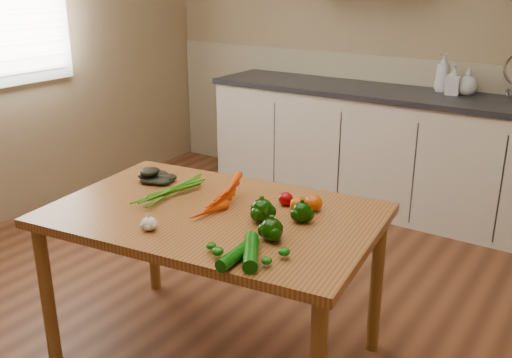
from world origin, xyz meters
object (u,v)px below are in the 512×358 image
object	(u,v)px
tomato_c	(314,203)
zucchini_a	(251,252)
table	(214,228)
soap_bottle_c	(468,82)
pepper_b	(302,212)
leafy_greens	(160,172)
carrot_bunch	(206,196)
pepper_c	(272,230)
pepper_a	(262,210)
soap_bottle_b	(453,80)
soap_bottle_a	(443,73)
zucchini_b	(238,253)
tomato_b	(299,205)
tomato_a	(286,199)
garlic_bulb	(149,224)

from	to	relation	value
tomato_c	zucchini_a	world-z (taller)	tomato_c
table	soap_bottle_c	world-z (taller)	soap_bottle_c
pepper_b	tomato_c	size ratio (longest dim) A/B	1.11
leafy_greens	tomato_c	size ratio (longest dim) A/B	2.61
soap_bottle_c	tomato_c	world-z (taller)	soap_bottle_c
table	tomato_c	xyz separation A→B (m)	(0.35, 0.24, 0.12)
soap_bottle_c	leafy_greens	distance (m)	2.34
carrot_bunch	leafy_greens	xyz separation A→B (m)	(-0.36, 0.09, 0.01)
soap_bottle_c	pepper_c	bearing A→B (deg)	64.41
table	pepper_c	distance (m)	0.39
pepper_a	pepper_c	world-z (taller)	pepper_a
soap_bottle_b	pepper_b	bearing A→B (deg)	-95.82
soap_bottle_a	zucchini_b	xyz separation A→B (m)	(0.10, -2.64, -0.27)
carrot_bunch	pepper_a	distance (m)	0.32
soap_bottle_a	tomato_b	world-z (taller)	soap_bottle_a
pepper_a	zucchini_b	xyz separation A→B (m)	(0.11, -0.32, -0.02)
carrot_bunch	soap_bottle_a	bearing A→B (deg)	74.60
pepper_b	soap_bottle_b	bearing A→B (deg)	90.64
table	pepper_b	xyz separation A→B (m)	(0.37, 0.11, 0.12)
zucchini_b	pepper_c	bearing A→B (deg)	85.15
carrot_bunch	pepper_c	size ratio (longest dim) A/B	2.90
table	tomato_b	distance (m)	0.38
carrot_bunch	pepper_a	size ratio (longest dim) A/B	2.68
tomato_b	soap_bottle_b	bearing A→B (deg)	89.04
zucchini_b	carrot_bunch	bearing A→B (deg)	140.24
carrot_bunch	zucchini_b	size ratio (longest dim) A/B	1.12
table	pepper_a	world-z (taller)	pepper_a
pepper_a	zucchini_a	distance (m)	0.33
tomato_b	tomato_a	bearing A→B (deg)	156.25
leafy_greens	tomato_b	xyz separation A→B (m)	(0.75, 0.04, -0.01)
soap_bottle_b	leafy_greens	xyz separation A→B (m)	(-0.78, -2.11, -0.22)
soap_bottle_b	tomato_c	xyz separation A→B (m)	(0.01, -2.02, -0.23)
soap_bottle_a	carrot_bunch	size ratio (longest dim) A/B	1.05
carrot_bunch	zucchini_b	world-z (taller)	carrot_bunch
table	pepper_c	world-z (taller)	pepper_c
tomato_b	zucchini_b	bearing A→B (deg)	-86.10
soap_bottle_a	zucchini_a	distance (m)	2.62
pepper_c	tomato_b	distance (m)	0.30
pepper_b	tomato_c	world-z (taller)	pepper_b
soap_bottle_b	zucchini_a	distance (m)	2.54
garlic_bulb	zucchini_b	world-z (taller)	garlic_bulb
carrot_bunch	garlic_bulb	distance (m)	0.35
tomato_c	zucchini_a	size ratio (longest dim) A/B	0.32
leafy_greens	soap_bottle_a	bearing A→B (deg)	72.62
soap_bottle_c	zucchini_a	distance (m)	2.59
carrot_bunch	zucchini_a	world-z (taller)	carrot_bunch
table	soap_bottle_a	xyz separation A→B (m)	(0.24, 2.34, 0.38)
table	garlic_bulb	distance (m)	0.33
pepper_b	soap_bottle_a	bearing A→B (deg)	93.16
carrot_bunch	pepper_b	world-z (taller)	pepper_b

